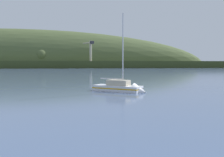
% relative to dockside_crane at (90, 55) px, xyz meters
% --- Properties ---
extents(far_shoreline_hill, '(418.86, 86.29, 61.68)m').
position_rel_dockside_crane_xyz_m(far_shoreline_hill, '(-60.55, 38.21, -8.60)').
color(far_shoreline_hill, '#35401E').
rests_on(far_shoreline_hill, ground).
extents(dockside_crane, '(7.49, 10.95, 18.77)m').
position_rel_dockside_crane_xyz_m(dockside_crane, '(0.00, 0.00, 0.00)').
color(dockside_crane, '#4C4C51').
rests_on(dockside_crane, ground).
extents(sailboat_near_mooring, '(7.47, 6.43, 11.61)m').
position_rel_dockside_crane_xyz_m(sailboat_near_mooring, '(-3.33, -137.31, -8.56)').
color(sailboat_near_mooring, white).
rests_on(sailboat_near_mooring, ground).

